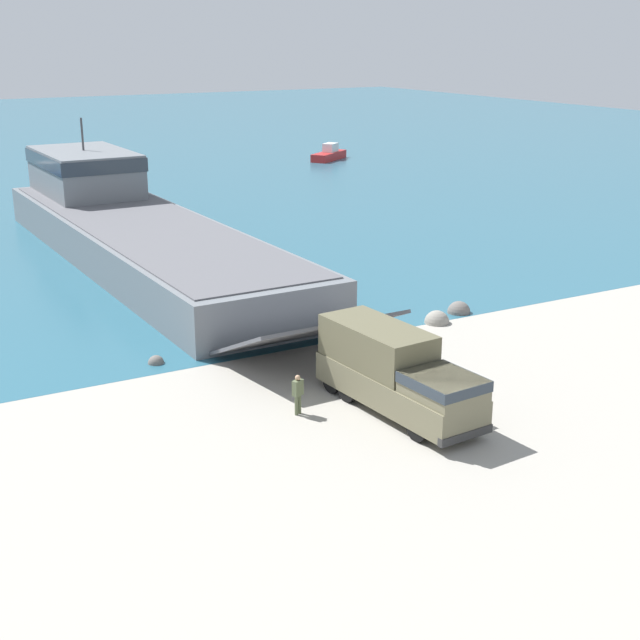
# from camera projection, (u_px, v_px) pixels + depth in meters

# --- Properties ---
(ground_plane) EXTENTS (240.00, 240.00, 0.00)m
(ground_plane) POSITION_uv_depth(u_px,v_px,m) (379.00, 377.00, 38.72)
(ground_plane) COLOR #9E998E
(landing_craft) EXTENTS (9.42, 42.60, 8.28)m
(landing_craft) POSITION_uv_depth(u_px,v_px,m) (130.00, 223.00, 59.66)
(landing_craft) COLOR slate
(landing_craft) RESTS_ON ground_plane
(military_truck) EXTENTS (3.05, 8.20, 3.22)m
(military_truck) POSITION_uv_depth(u_px,v_px,m) (396.00, 372.00, 34.79)
(military_truck) COLOR #6B664C
(military_truck) RESTS_ON ground_plane
(soldier_on_ramp) EXTENTS (0.50, 0.38, 1.64)m
(soldier_on_ramp) POSITION_uv_depth(u_px,v_px,m) (298.00, 392.00, 34.63)
(soldier_on_ramp) COLOR #566042
(soldier_on_ramp) RESTS_ON ground_plane
(moored_boat_b) EXTENTS (6.04, 5.05, 1.90)m
(moored_boat_b) POSITION_uv_depth(u_px,v_px,m) (329.00, 154.00, 104.76)
(moored_boat_b) COLOR #B22323
(moored_boat_b) RESTS_ON ground_plane
(shoreline_rock_a) EXTENTS (1.25, 1.25, 1.25)m
(shoreline_rock_a) POSITION_uv_depth(u_px,v_px,m) (459.00, 313.00, 47.60)
(shoreline_rock_a) COLOR #66605B
(shoreline_rock_a) RESTS_ON ground_plane
(shoreline_rock_b) EXTENTS (1.30, 1.30, 1.30)m
(shoreline_rock_b) POSITION_uv_depth(u_px,v_px,m) (437.00, 323.00, 45.91)
(shoreline_rock_b) COLOR gray
(shoreline_rock_b) RESTS_ON ground_plane
(shoreline_rock_c) EXTENTS (0.74, 0.74, 0.74)m
(shoreline_rock_c) POSITION_uv_depth(u_px,v_px,m) (156.00, 363.00, 40.30)
(shoreline_rock_c) COLOR #66605B
(shoreline_rock_c) RESTS_ON ground_plane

